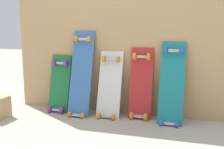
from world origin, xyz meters
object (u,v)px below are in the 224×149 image
at_px(skateboard_green, 59,87).
at_px(skateboard_white, 110,88).
at_px(skateboard_teal, 172,87).
at_px(skateboard_red, 141,86).
at_px(skateboard_blue, 81,77).

distance_m(skateboard_green, skateboard_white, 0.57).
relative_size(skateboard_green, skateboard_teal, 0.79).
height_order(skateboard_white, skateboard_red, skateboard_red).
bearing_deg(skateboard_white, skateboard_green, 178.32).
bearing_deg(skateboard_red, skateboard_green, -178.65).
relative_size(skateboard_white, skateboard_teal, 0.87).
bearing_deg(skateboard_blue, skateboard_white, 4.29).
relative_size(skateboard_blue, skateboard_white, 1.28).
height_order(skateboard_blue, skateboard_white, skateboard_blue).
bearing_deg(skateboard_green, skateboard_blue, -8.32).
bearing_deg(skateboard_white, skateboard_teal, -1.34).
relative_size(skateboard_white, skateboard_red, 0.96).
xyz_separation_m(skateboard_red, skateboard_teal, (0.30, -0.05, 0.03)).
distance_m(skateboard_green, skateboard_red, 0.88).
distance_m(skateboard_blue, skateboard_teal, 0.92).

